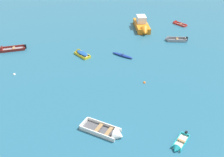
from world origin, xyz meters
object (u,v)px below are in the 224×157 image
Objects in this scene: mooring_buoy_central at (14,75)px; rowboat_turquoise_outer_left at (178,146)px; rowboat_red_center at (177,23)px; motor_launch_orange_midfield_right at (142,26)px; rowboat_yellow_cluster_outer at (80,53)px; kayak_deep_blue_midfield_left at (123,55)px; rowboat_white_distant_center at (111,133)px; rowboat_maroon_far_left at (5,50)px; mooring_buoy_midfield at (144,83)px; rowboat_grey_near_right at (171,39)px.

rowboat_turquoise_outer_left is at bearing -44.90° from mooring_buoy_central.
rowboat_red_center is 7.74m from motor_launch_orange_midfield_right.
motor_launch_orange_midfield_right reaches higher than mooring_buoy_central.
kayak_deep_blue_midfield_left is at bearing -16.05° from rowboat_yellow_cluster_outer.
kayak_deep_blue_midfield_left is (6.13, -1.76, -0.10)m from rowboat_yellow_cluster_outer.
rowboat_white_distant_center is 17.04m from mooring_buoy_central.
rowboat_yellow_cluster_outer reaches higher than rowboat_turquoise_outer_left.
motor_launch_orange_midfield_right is at bearing 67.86° from rowboat_white_distant_center.
mooring_buoy_central is at bearing 135.10° from rowboat_turquoise_outer_left.
rowboat_maroon_far_left is at bearing -167.96° from rowboat_red_center.
rowboat_turquoise_outer_left is at bearing -70.97° from rowboat_yellow_cluster_outer.
rowboat_maroon_far_left is at bearing 106.01° from mooring_buoy_central.
rowboat_white_distant_center is (1.46, -17.74, -0.07)m from rowboat_yellow_cluster_outer.
kayak_deep_blue_midfield_left is 1.20× the size of rowboat_turquoise_outer_left.
rowboat_yellow_cluster_outer is 9.49× the size of mooring_buoy_midfield.
rowboat_yellow_cluster_outer is at bearing -171.03° from rowboat_grey_near_right.
rowboat_yellow_cluster_outer is 14.77m from motor_launch_orange_midfield_right.
motor_launch_orange_midfield_right reaches higher than rowboat_red_center.
rowboat_grey_near_right reaches higher than mooring_buoy_central.
rowboat_white_distant_center reaches higher than rowboat_grey_near_right.
rowboat_red_center is 0.82× the size of rowboat_grey_near_right.
rowboat_turquoise_outer_left is 0.63× the size of rowboat_grey_near_right.
rowboat_maroon_far_left is 12.70× the size of mooring_buoy_midfield.
motor_launch_orange_midfield_right is at bearing 11.91° from rowboat_maroon_far_left.
rowboat_yellow_cluster_outer reaches higher than kayak_deep_blue_midfield_left.
mooring_buoy_central is at bearing -164.55° from rowboat_grey_near_right.
motor_launch_orange_midfield_right reaches higher than rowboat_turquoise_outer_left.
rowboat_grey_near_right is (-4.15, -7.66, 0.07)m from rowboat_red_center.
mooring_buoy_central is at bearing 162.51° from mooring_buoy_midfield.
mooring_buoy_central is at bearing 128.18° from rowboat_white_distant_center.
motor_launch_orange_midfield_right reaches higher than rowboat_yellow_cluster_outer.
mooring_buoy_central is at bearing -170.37° from kayak_deep_blue_midfield_left.
motor_launch_orange_midfield_right reaches higher than mooring_buoy_midfield.
rowboat_grey_near_right reaches higher than rowboat_yellow_cluster_outer.
kayak_deep_blue_midfield_left reaches higher than mooring_buoy_central.
kayak_deep_blue_midfield_left is at bearing -155.80° from rowboat_grey_near_right.
kayak_deep_blue_midfield_left is 7.78m from mooring_buoy_midfield.
rowboat_grey_near_right is 11.19× the size of mooring_buoy_midfield.
rowboat_maroon_far_left is at bearing -168.09° from motor_launch_orange_midfield_right.
kayak_deep_blue_midfield_left is 11.84m from motor_launch_orange_midfield_right.
motor_launch_orange_midfield_right reaches higher than rowboat_grey_near_right.
motor_launch_orange_midfield_right is (23.43, 4.94, 0.52)m from rowboat_maroon_far_left.
rowboat_grey_near_right is (26.83, -1.05, 0.02)m from rowboat_maroon_far_left.
motor_launch_orange_midfield_right is at bearing 119.52° from rowboat_grey_near_right.
rowboat_yellow_cluster_outer is 17.80m from rowboat_white_distant_center.
rowboat_maroon_far_left is 24.79m from rowboat_white_distant_center.
rowboat_yellow_cluster_outer is 11.90m from mooring_buoy_midfield.
rowboat_yellow_cluster_outer is 1.35× the size of rowboat_turquoise_outer_left.
mooring_buoy_midfield is (7.20, -9.47, -0.27)m from rowboat_yellow_cluster_outer.
rowboat_maroon_far_left reaches higher than rowboat_grey_near_right.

